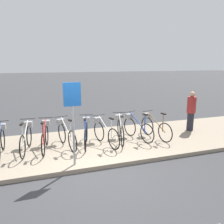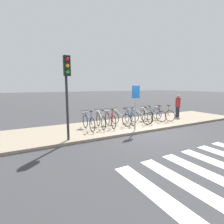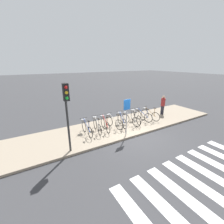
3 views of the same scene
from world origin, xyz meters
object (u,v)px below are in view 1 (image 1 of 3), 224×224
Objects in this scene: parked_bicycle_6 at (120,128)px; pedestrian at (191,110)px; parked_bicycle_8 at (154,126)px; parked_bicycle_0 at (0,140)px; sign_post at (73,110)px; parked_bicycle_2 at (45,136)px; parked_bicycle_5 at (104,131)px; parked_bicycle_1 at (26,137)px; parked_bicycle_3 at (66,133)px; parked_bicycle_4 at (86,132)px; parked_bicycle_7 at (136,127)px.

pedestrian is (3.09, 0.24, 0.38)m from parked_bicycle_6.
parked_bicycle_6 and parked_bicycle_8 have the same top height.
parked_bicycle_0 is 0.74× the size of sign_post.
parked_bicycle_2 and parked_bicycle_5 have the same top height.
parked_bicycle_6 is at bearing -0.37° from parked_bicycle_1.
sign_post reaches higher than parked_bicycle_8.
parked_bicycle_0 and parked_bicycle_5 have the same top height.
parked_bicycle_5 is at bearing -177.74° from parked_bicycle_8.
parked_bicycle_8 is at bearing -169.68° from pedestrian.
parked_bicycle_3 is at bearing 0.24° from parked_bicycle_1.
parked_bicycle_0 is 1.01× the size of parked_bicycle_2.
parked_bicycle_8 is 0.72× the size of sign_post.
parked_bicycle_5 is at bearing -165.36° from parked_bicycle_6.
parked_bicycle_4 is 1.00× the size of parked_bicycle_8.
parked_bicycle_6 is at bearing 0.42° from parked_bicycle_0.
parked_bicycle_6 and parked_bicycle_7 have the same top height.
parked_bicycle_0 is at bearing 145.69° from sign_post.
parked_bicycle_2 is at bearing -177.46° from pedestrian.
parked_bicycle_2 is 1.01× the size of parked_bicycle_6.
parked_bicycle_5 is (3.16, -0.13, 0.00)m from parked_bicycle_0.
parked_bicycle_3 is at bearing 171.55° from parked_bicycle_5.
parked_bicycle_5 is 2.00m from sign_post.
parked_bicycle_8 is (1.27, -0.09, 0.00)m from parked_bicycle_6.
parked_bicycle_1 is 1.01× the size of parked_bicycle_6.
pedestrian reaches higher than parked_bicycle_0.
parked_bicycle_6 is at bearing 176.11° from parked_bicycle_8.
parked_bicycle_6 is 1.01× the size of parked_bicycle_7.
parked_bicycle_8 is (2.48, -0.09, 0.00)m from parked_bicycle_4.
parked_bicycle_2 and parked_bicycle_7 have the same top height.
parked_bicycle_0 is 1.02× the size of parked_bicycle_6.
pedestrian is 0.71× the size of sign_post.
parked_bicycle_1 is 1.00× the size of parked_bicycle_2.
pedestrian is (4.96, 0.22, 0.38)m from parked_bicycle_3.
parked_bicycle_6 is (3.06, -0.02, 0.00)m from parked_bicycle_1.
parked_bicycle_3 is 1.76m from sign_post.
parked_bicycle_3 is at bearing 1.58° from parked_bicycle_0.
parked_bicycle_7 is at bearing 7.96° from parked_bicycle_5.
parked_bicycle_1 is at bearing 179.40° from parked_bicycle_4.
parked_bicycle_5 is at bearing 45.76° from sign_post.
parked_bicycle_1 is at bearing 132.10° from sign_post.
parked_bicycle_2 is 1.87m from sign_post.
parked_bicycle_6 is (0.62, 0.16, 0.00)m from parked_bicycle_5.
parked_bicycle_0 and parked_bicycle_8 have the same top height.
parked_bicycle_5 and parked_bicycle_8 have the same top height.
pedestrian is (1.81, 0.33, 0.38)m from parked_bicycle_8.
parked_bicycle_1 is 0.55m from parked_bicycle_2.
parked_bicycle_4 is 1.01× the size of pedestrian.
sign_post reaches higher than pedestrian.
pedestrian is (5.59, 0.25, 0.38)m from parked_bicycle_2.
sign_post is (-4.89, -1.62, 0.68)m from pedestrian.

